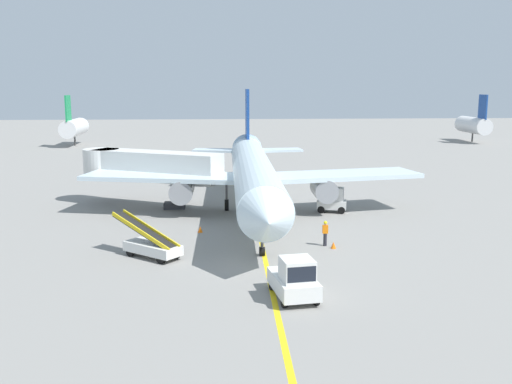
# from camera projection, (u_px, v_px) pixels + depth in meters

# --- Properties ---
(ground_plane) EXTENTS (300.00, 300.00, 0.00)m
(ground_plane) POSITION_uv_depth(u_px,v_px,m) (249.00, 267.00, 34.44)
(ground_plane) COLOR gray
(taxi_line_yellow) EXTENTS (1.54, 80.00, 0.01)m
(taxi_line_yellow) POSITION_uv_depth(u_px,v_px,m) (262.00, 244.00, 39.42)
(taxi_line_yellow) COLOR yellow
(taxi_line_yellow) RESTS_ON ground
(airliner) EXTENTS (28.61, 35.25, 10.10)m
(airliner) POSITION_uv_depth(u_px,v_px,m) (253.00, 173.00, 47.94)
(airliner) COLOR silver
(airliner) RESTS_ON ground
(jet_bridge) EXTENTS (12.67, 7.94, 4.85)m
(jet_bridge) POSITION_uv_depth(u_px,v_px,m) (142.00, 166.00, 51.35)
(jet_bridge) COLOR silver
(jet_bridge) RESTS_ON ground
(pushback_tug) EXTENTS (2.40, 3.84, 2.20)m
(pushback_tug) POSITION_uv_depth(u_px,v_px,m) (295.00, 279.00, 29.20)
(pushback_tug) COLOR silver
(pushback_tug) RESTS_ON ground
(baggage_tug_near_wing) EXTENTS (2.65, 1.86, 2.10)m
(baggage_tug_near_wing) POSITION_uv_depth(u_px,v_px,m) (334.00, 201.00, 49.08)
(baggage_tug_near_wing) COLOR silver
(baggage_tug_near_wing) RESTS_ON ground
(belt_loader_forward_hold) EXTENTS (4.65, 4.16, 2.59)m
(belt_loader_forward_hold) POSITION_uv_depth(u_px,v_px,m) (151.00, 245.00, 36.28)
(belt_loader_forward_hold) COLOR silver
(belt_loader_forward_hold) RESTS_ON ground
(ground_crew_marshaller) EXTENTS (0.36, 0.24, 1.70)m
(ground_crew_marshaller) POSITION_uv_depth(u_px,v_px,m) (325.00, 232.00, 38.82)
(ground_crew_marshaller) COLOR #26262D
(ground_crew_marshaller) RESTS_ON ground
(safety_cone_nose_left) EXTENTS (0.36, 0.36, 0.44)m
(safety_cone_nose_left) POSITION_uv_depth(u_px,v_px,m) (200.00, 229.00, 42.47)
(safety_cone_nose_left) COLOR orange
(safety_cone_nose_left) RESTS_ON ground
(safety_cone_nose_right) EXTENTS (0.36, 0.36, 0.44)m
(safety_cone_nose_right) POSITION_uv_depth(u_px,v_px,m) (333.00, 245.00, 38.32)
(safety_cone_nose_right) COLOR orange
(safety_cone_nose_right) RESTS_ON ground
(distant_aircraft_mid_left) EXTENTS (3.00, 10.10, 8.80)m
(distant_aircraft_mid_left) POSITION_uv_depth(u_px,v_px,m) (74.00, 127.00, 102.42)
(distant_aircraft_mid_left) COLOR silver
(distant_aircraft_mid_left) RESTS_ON ground
(distant_aircraft_mid_right) EXTENTS (3.00, 10.10, 8.80)m
(distant_aircraft_mid_right) POSITION_uv_depth(u_px,v_px,m) (473.00, 125.00, 108.82)
(distant_aircraft_mid_right) COLOR silver
(distant_aircraft_mid_right) RESTS_ON ground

